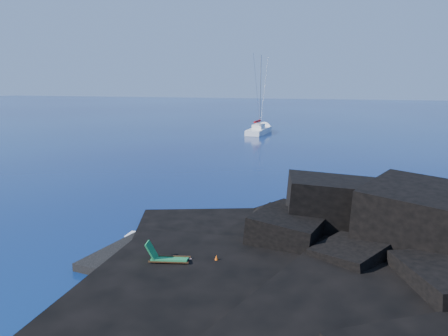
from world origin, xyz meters
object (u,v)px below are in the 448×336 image
object	(u,v)px
deck_chair	(170,254)
sailboat	(259,133)
sunbather	(178,262)
marker_cone	(216,261)

from	to	relation	value
deck_chair	sailboat	bearing A→B (deg)	85.64
sunbather	marker_cone	world-z (taller)	marker_cone
deck_chair	marker_cone	size ratio (longest dim) A/B	3.43
deck_chair	sunbather	bearing A→B (deg)	20.87
sailboat	deck_chair	bearing A→B (deg)	-80.31
sunbather	marker_cone	size ratio (longest dim) A/B	4.02
sailboat	sunbather	size ratio (longest dim) A/B	6.05
marker_cone	deck_chair	bearing A→B (deg)	-157.45
deck_chair	marker_cone	xyz separation A→B (m)	(1.76, 0.73, -0.34)
marker_cone	sunbather	bearing A→B (deg)	-160.31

